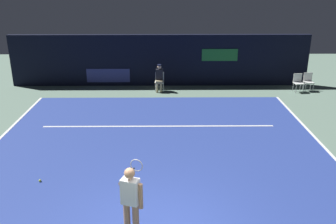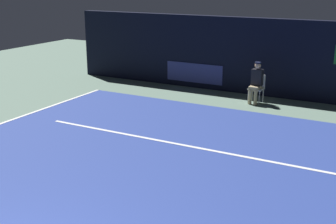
% 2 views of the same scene
% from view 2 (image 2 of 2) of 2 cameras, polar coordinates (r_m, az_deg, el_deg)
% --- Properties ---
extents(ground_plane, '(31.42, 31.42, 0.00)m').
position_cam_2_polar(ground_plane, '(9.27, -1.56, -8.26)').
color(ground_plane, slate).
extents(court_surface, '(11.09, 10.81, 0.01)m').
position_cam_2_polar(court_surface, '(9.27, -1.56, -8.23)').
color(court_surface, navy).
rests_on(court_surface, ground).
extents(line_service, '(8.65, 0.10, 0.01)m').
position_cam_2_polar(line_service, '(10.81, 3.46, -4.46)').
color(line_service, white).
rests_on(line_service, court_surface).
extents(back_wall, '(15.10, 0.33, 2.60)m').
position_cam_2_polar(back_wall, '(15.66, 12.46, 6.67)').
color(back_wall, black).
rests_on(back_wall, ground).
extents(line_judge_on_chair, '(0.46, 0.55, 1.32)m').
position_cam_2_polar(line_judge_on_chair, '(14.73, 11.03, 3.72)').
color(line_judge_on_chair, white).
rests_on(line_judge_on_chair, ground).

